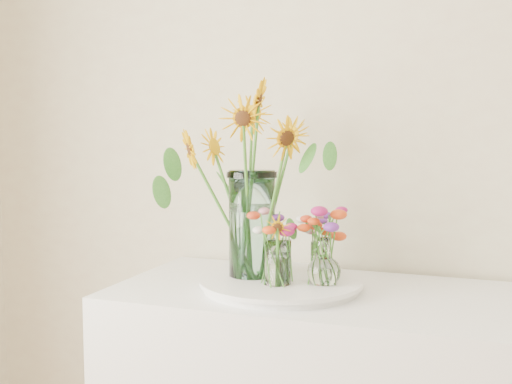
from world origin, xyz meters
TOP-DOWN VIEW (x-y plane):
  - tray at (-0.69, 1.90)m, footprint 0.45×0.45m
  - mason_jar at (-0.79, 1.92)m, footprint 0.16×0.16m
  - sunflower_bouquet at (-0.79, 1.92)m, footprint 0.75×0.75m
  - small_vase_a at (-0.68, 1.84)m, footprint 0.09×0.09m
  - wildflower_posy_a at (-0.68, 1.84)m, footprint 0.20×0.20m
  - small_vase_b at (-0.56, 1.89)m, footprint 0.12×0.12m
  - wildflower_posy_b at (-0.56, 1.89)m, footprint 0.20×0.20m
  - small_vase_c at (-0.60, 2.00)m, footprint 0.07×0.07m
  - wildflower_posy_c at (-0.60, 2.00)m, footprint 0.19×0.19m

SIDE VIEW (x-z plane):
  - tray at x=-0.69m, z-range 0.90..0.92m
  - small_vase_c at x=-0.60m, z-range 0.93..1.03m
  - small_vase_a at x=-0.68m, z-range 0.93..1.05m
  - small_vase_b at x=-0.56m, z-range 0.93..1.06m
  - wildflower_posy_c at x=-0.60m, z-range 0.93..1.12m
  - wildflower_posy_a at x=-0.68m, z-range 0.93..1.14m
  - wildflower_posy_b at x=-0.56m, z-range 0.93..1.15m
  - mason_jar at x=-0.79m, z-range 0.93..1.24m
  - sunflower_bouquet at x=-0.79m, z-range 0.93..1.49m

